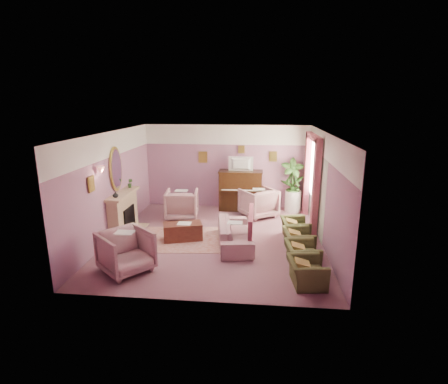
# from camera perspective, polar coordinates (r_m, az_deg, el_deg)

# --- Properties ---
(floor) EXTENTS (5.50, 6.00, 0.01)m
(floor) POSITION_cam_1_polar(r_m,az_deg,el_deg) (9.38, -1.34, -7.66)
(floor) COLOR #855565
(floor) RESTS_ON ground
(ceiling) EXTENTS (5.50, 6.00, 0.01)m
(ceiling) POSITION_cam_1_polar(r_m,az_deg,el_deg) (8.71, -1.45, 9.65)
(ceiling) COLOR white
(ceiling) RESTS_ON wall_back
(wall_back) EXTENTS (5.50, 0.02, 2.80)m
(wall_back) POSITION_cam_1_polar(r_m,az_deg,el_deg) (11.86, 0.42, 4.16)
(wall_back) COLOR gray
(wall_back) RESTS_ON floor
(wall_front) EXTENTS (5.50, 0.02, 2.80)m
(wall_front) POSITION_cam_1_polar(r_m,az_deg,el_deg) (6.10, -4.91, -6.09)
(wall_front) COLOR gray
(wall_front) RESTS_ON floor
(wall_left) EXTENTS (0.02, 6.00, 2.80)m
(wall_left) POSITION_cam_1_polar(r_m,az_deg,el_deg) (9.67, -17.79, 1.04)
(wall_left) COLOR gray
(wall_left) RESTS_ON floor
(wall_right) EXTENTS (0.02, 6.00, 2.80)m
(wall_right) POSITION_cam_1_polar(r_m,az_deg,el_deg) (9.03, 16.21, 0.23)
(wall_right) COLOR gray
(wall_right) RESTS_ON floor
(picture_rail_band) EXTENTS (5.50, 0.01, 0.65)m
(picture_rail_band) POSITION_cam_1_polar(r_m,az_deg,el_deg) (11.70, 0.42, 9.33)
(picture_rail_band) COLOR white
(picture_rail_band) RESTS_ON wall_back
(stripe_panel) EXTENTS (0.01, 3.00, 2.15)m
(stripe_panel) POSITION_cam_1_polar(r_m,az_deg,el_deg) (10.34, 14.76, 0.27)
(stripe_panel) COLOR #B1B7A8
(stripe_panel) RESTS_ON wall_right
(fireplace_surround) EXTENTS (0.30, 1.40, 1.10)m
(fireplace_surround) POSITION_cam_1_polar(r_m,az_deg,el_deg) (10.01, -16.12, -3.44)
(fireplace_surround) COLOR tan
(fireplace_surround) RESTS_ON floor
(fireplace_inset) EXTENTS (0.18, 0.72, 0.68)m
(fireplace_inset) POSITION_cam_1_polar(r_m,az_deg,el_deg) (10.02, -15.53, -4.28)
(fireplace_inset) COLOR black
(fireplace_inset) RESTS_ON floor
(fire_ember) EXTENTS (0.06, 0.54, 0.10)m
(fire_ember) POSITION_cam_1_polar(r_m,az_deg,el_deg) (10.06, -15.24, -5.27)
(fire_ember) COLOR #FF321A
(fire_ember) RESTS_ON floor
(mantel_shelf) EXTENTS (0.40, 1.55, 0.07)m
(mantel_shelf) POSITION_cam_1_polar(r_m,az_deg,el_deg) (9.84, -16.19, -0.29)
(mantel_shelf) COLOR tan
(mantel_shelf) RESTS_ON fireplace_surround
(hearth) EXTENTS (0.55, 1.50, 0.02)m
(hearth) POSITION_cam_1_polar(r_m,az_deg,el_deg) (10.11, -14.85, -6.40)
(hearth) COLOR tan
(hearth) RESTS_ON floor
(mirror_frame) EXTENTS (0.04, 0.72, 1.20)m
(mirror_frame) POSITION_cam_1_polar(r_m,az_deg,el_deg) (9.75, -17.24, 3.60)
(mirror_frame) COLOR #AA973A
(mirror_frame) RESTS_ON wall_left
(mirror_glass) EXTENTS (0.01, 0.60, 1.06)m
(mirror_glass) POSITION_cam_1_polar(r_m,az_deg,el_deg) (9.74, -17.10, 3.60)
(mirror_glass) COLOR white
(mirror_glass) RESTS_ON wall_left
(sconce_shade) EXTENTS (0.20, 0.20, 0.16)m
(sconce_shade) POSITION_cam_1_polar(r_m,az_deg,el_deg) (8.74, -19.48, 3.41)
(sconce_shade) COLOR #D67466
(sconce_shade) RESTS_ON wall_left
(piano) EXTENTS (1.40, 0.60, 1.30)m
(piano) POSITION_cam_1_polar(r_m,az_deg,el_deg) (11.67, 2.71, 0.20)
(piano) COLOR black
(piano) RESTS_ON floor
(piano_keyshelf) EXTENTS (1.30, 0.12, 0.06)m
(piano_keyshelf) POSITION_cam_1_polar(r_m,az_deg,el_deg) (11.31, 2.61, 0.10)
(piano_keyshelf) COLOR black
(piano_keyshelf) RESTS_ON piano
(piano_keys) EXTENTS (1.20, 0.08, 0.02)m
(piano_keys) POSITION_cam_1_polar(r_m,az_deg,el_deg) (11.30, 2.62, 0.30)
(piano_keys) COLOR white
(piano_keys) RESTS_ON piano
(piano_top) EXTENTS (1.45, 0.65, 0.04)m
(piano_top) POSITION_cam_1_polar(r_m,az_deg,el_deg) (11.52, 2.75, 3.38)
(piano_top) COLOR black
(piano_top) RESTS_ON piano
(television) EXTENTS (0.80, 0.12, 0.48)m
(television) POSITION_cam_1_polar(r_m,az_deg,el_deg) (11.42, 2.75, 4.76)
(television) COLOR black
(television) RESTS_ON piano
(print_back_left) EXTENTS (0.30, 0.03, 0.38)m
(print_back_left) POSITION_cam_1_polar(r_m,az_deg,el_deg) (11.86, -3.47, 5.70)
(print_back_left) COLOR #AA973A
(print_back_left) RESTS_ON wall_back
(print_back_right) EXTENTS (0.26, 0.03, 0.34)m
(print_back_right) POSITION_cam_1_polar(r_m,az_deg,el_deg) (11.71, 8.01, 5.77)
(print_back_right) COLOR #AA973A
(print_back_right) RESTS_ON wall_back
(print_back_mid) EXTENTS (0.22, 0.03, 0.26)m
(print_back_mid) POSITION_cam_1_polar(r_m,az_deg,el_deg) (11.69, 2.86, 6.96)
(print_back_mid) COLOR #AA973A
(print_back_mid) RESTS_ON wall_back
(print_left_wall) EXTENTS (0.03, 0.28, 0.36)m
(print_left_wall) POSITION_cam_1_polar(r_m,az_deg,el_deg) (8.53, -20.86, 1.23)
(print_left_wall) COLOR #AA973A
(print_left_wall) RESTS_ON wall_left
(window_blind) EXTENTS (0.03, 1.40, 1.80)m
(window_blind) POSITION_cam_1_polar(r_m,az_deg,el_deg) (10.45, 14.59, 3.93)
(window_blind) COLOR beige
(window_blind) RESTS_ON wall_right
(curtain_left) EXTENTS (0.16, 0.34, 2.60)m
(curtain_left) POSITION_cam_1_polar(r_m,az_deg,el_deg) (9.63, 14.76, 0.60)
(curtain_left) COLOR #984053
(curtain_left) RESTS_ON floor
(curtain_right) EXTENTS (0.16, 0.34, 2.60)m
(curtain_right) POSITION_cam_1_polar(r_m,az_deg,el_deg) (11.41, 13.39, 2.83)
(curtain_right) COLOR #984053
(curtain_right) RESTS_ON floor
(pelmet) EXTENTS (0.16, 2.20, 0.16)m
(pelmet) POSITION_cam_1_polar(r_m,az_deg,el_deg) (10.32, 14.45, 8.64)
(pelmet) COLOR #984053
(pelmet) RESTS_ON wall_right
(mantel_plant) EXTENTS (0.16, 0.16, 0.28)m
(mantel_plant) POSITION_cam_1_polar(r_m,az_deg,el_deg) (10.29, -15.09, 1.41)
(mantel_plant) COLOR #25471A
(mantel_plant) RESTS_ON mantel_shelf
(mantel_vase) EXTENTS (0.16, 0.16, 0.16)m
(mantel_vase) POSITION_cam_1_polar(r_m,az_deg,el_deg) (9.36, -17.30, -0.42)
(mantel_vase) COLOR white
(mantel_vase) RESTS_ON mantel_shelf
(area_rug) EXTENTS (2.65, 2.01, 0.01)m
(area_rug) POSITION_cam_1_polar(r_m,az_deg,el_deg) (9.40, -5.98, -7.63)
(area_rug) COLOR #B0776F
(area_rug) RESTS_ON floor
(coffee_table) EXTENTS (1.10, 0.77, 0.45)m
(coffee_table) POSITION_cam_1_polar(r_m,az_deg,el_deg) (9.32, -6.76, -6.42)
(coffee_table) COLOR #53261A
(coffee_table) RESTS_ON floor
(table_paper) EXTENTS (0.35, 0.28, 0.01)m
(table_paper) POSITION_cam_1_polar(r_m,az_deg,el_deg) (9.23, -6.49, -5.10)
(table_paper) COLOR silver
(table_paper) RESTS_ON coffee_table
(sofa) EXTENTS (0.67, 2.02, 0.82)m
(sofa) POSITION_cam_1_polar(r_m,az_deg,el_deg) (8.91, 1.78, -6.06)
(sofa) COLOR #B5898D
(sofa) RESTS_ON floor
(sofa_throw) EXTENTS (0.10, 1.53, 0.56)m
(sofa_throw) POSITION_cam_1_polar(r_m,az_deg,el_deg) (8.83, 4.39, -4.97)
(sofa_throw) COLOR #984053
(sofa_throw) RESTS_ON sofa
(floral_armchair_left) EXTENTS (0.96, 0.96, 1.00)m
(floral_armchair_left) POSITION_cam_1_polar(r_m,az_deg,el_deg) (10.90, -6.91, -1.75)
(floral_armchair_left) COLOR #B5898D
(floral_armchair_left) RESTS_ON floor
(floral_armchair_right) EXTENTS (0.96, 0.96, 1.00)m
(floral_armchair_right) POSITION_cam_1_polar(r_m,az_deg,el_deg) (11.05, 5.65, -1.50)
(floral_armchair_right) COLOR #B5898D
(floral_armchair_right) RESTS_ON floor
(floral_armchair_front) EXTENTS (0.96, 0.96, 1.00)m
(floral_armchair_front) POSITION_cam_1_polar(r_m,az_deg,el_deg) (7.79, -15.73, -9.04)
(floral_armchair_front) COLOR #B5898D
(floral_armchair_front) RESTS_ON floor
(olive_chair_a) EXTENTS (0.57, 0.81, 0.70)m
(olive_chair_a) POSITION_cam_1_polar(r_m,az_deg,el_deg) (7.26, 13.36, -11.97)
(olive_chair_a) COLOR #4F552A
(olive_chair_a) RESTS_ON floor
(olive_chair_b) EXTENTS (0.57, 0.81, 0.70)m
(olive_chair_b) POSITION_cam_1_polar(r_m,az_deg,el_deg) (8.00, 12.62, -9.35)
(olive_chair_b) COLOR #4F552A
(olive_chair_b) RESTS_ON floor
(olive_chair_c) EXTENTS (0.57, 0.81, 0.70)m
(olive_chair_c) POSITION_cam_1_polar(r_m,az_deg,el_deg) (8.75, 12.01, -7.18)
(olive_chair_c) COLOR #4F552A
(olive_chair_c) RESTS_ON floor
(olive_chair_d) EXTENTS (0.57, 0.81, 0.70)m
(olive_chair_d) POSITION_cam_1_polar(r_m,az_deg,el_deg) (9.51, 11.51, -5.36)
(olive_chair_d) COLOR #4F552A
(olive_chair_d) RESTS_ON floor
(side_table) EXTENTS (0.52, 0.52, 0.70)m
(side_table) POSITION_cam_1_polar(r_m,az_deg,el_deg) (11.75, 11.17, -1.48)
(side_table) COLOR silver
(side_table) RESTS_ON floor
(side_plant_big) EXTENTS (0.30, 0.30, 0.34)m
(side_plant_big) POSITION_cam_1_polar(r_m,az_deg,el_deg) (11.62, 11.29, 0.98)
(side_plant_big) COLOR #25471A
(side_plant_big) RESTS_ON side_table
(side_plant_small) EXTENTS (0.16, 0.16, 0.28)m
(side_plant_small) POSITION_cam_1_polar(r_m,az_deg,el_deg) (11.54, 11.92, 0.70)
(side_plant_small) COLOR #25471A
(side_plant_small) RESTS_ON side_table
(palm_pot) EXTENTS (0.34, 0.34, 0.34)m
(palm_pot) POSITION_cam_1_polar(r_m,az_deg,el_deg) (11.79, 10.86, -2.33)
(palm_pot) COLOR brown
(palm_pot) RESTS_ON floor
(palm_plant) EXTENTS (0.76, 0.76, 1.44)m
(palm_plant) POSITION_cam_1_polar(r_m,az_deg,el_deg) (11.56, 11.07, 1.89)
(palm_plant) COLOR #25471A
(palm_plant) RESTS_ON palm_pot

